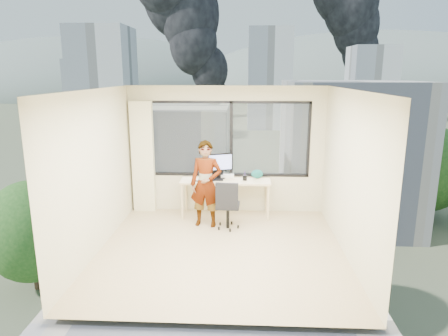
# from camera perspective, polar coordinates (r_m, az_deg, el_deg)

# --- Properties ---
(floor) EXTENTS (4.00, 4.00, 0.01)m
(floor) POSITION_cam_1_polar(r_m,az_deg,el_deg) (6.71, -0.43, -11.62)
(floor) COLOR tan
(floor) RESTS_ON ground
(ceiling) EXTENTS (4.00, 4.00, 0.01)m
(ceiling) POSITION_cam_1_polar(r_m,az_deg,el_deg) (6.08, -0.48, 11.17)
(ceiling) COLOR white
(ceiling) RESTS_ON ground
(wall_front) EXTENTS (4.00, 0.01, 2.60)m
(wall_front) POSITION_cam_1_polar(r_m,az_deg,el_deg) (4.36, -1.97, -7.26)
(wall_front) COLOR beige
(wall_front) RESTS_ON ground
(wall_left) EXTENTS (0.01, 4.00, 2.60)m
(wall_left) POSITION_cam_1_polar(r_m,az_deg,el_deg) (6.69, -17.83, -0.54)
(wall_left) COLOR beige
(wall_left) RESTS_ON ground
(wall_right) EXTENTS (0.01, 4.00, 2.60)m
(wall_right) POSITION_cam_1_polar(r_m,az_deg,el_deg) (6.47, 17.52, -0.97)
(wall_right) COLOR beige
(wall_right) RESTS_ON ground
(window_wall) EXTENTS (3.30, 0.16, 1.55)m
(window_wall) POSITION_cam_1_polar(r_m,az_deg,el_deg) (8.18, 0.70, 4.18)
(window_wall) COLOR black
(window_wall) RESTS_ON ground
(curtain) EXTENTS (0.45, 0.14, 2.30)m
(curtain) POSITION_cam_1_polar(r_m,az_deg,el_deg) (8.38, -11.52, 1.53)
(curtain) COLOR #F2E9BD
(curtain) RESTS_ON floor
(desk) EXTENTS (1.80, 0.60, 0.75)m
(desk) POSITION_cam_1_polar(r_m,az_deg,el_deg) (8.12, 0.23, -4.24)
(desk) COLOR beige
(desk) RESTS_ON floor
(chair) EXTENTS (0.51, 0.51, 0.95)m
(chair) POSITION_cam_1_polar(r_m,az_deg,el_deg) (7.42, 0.55, -5.16)
(chair) COLOR black
(chair) RESTS_ON floor
(person) EXTENTS (0.64, 0.47, 1.63)m
(person) POSITION_cam_1_polar(r_m,az_deg,el_deg) (7.47, -2.60, -2.30)
(person) COLOR #2D2D33
(person) RESTS_ON floor
(monitor) EXTENTS (0.54, 0.29, 0.53)m
(monitor) POSITION_cam_1_polar(r_m,az_deg,el_deg) (8.05, -0.55, 0.32)
(monitor) COLOR black
(monitor) RESTS_ON desk
(game_console) EXTENTS (0.30, 0.25, 0.07)m
(game_console) POSITION_cam_1_polar(r_m,az_deg,el_deg) (8.21, 0.43, -1.06)
(game_console) COLOR white
(game_console) RESTS_ON desk
(laptop) EXTENTS (0.36, 0.38, 0.22)m
(laptop) POSITION_cam_1_polar(r_m,az_deg,el_deg) (8.00, -1.33, -0.90)
(laptop) COLOR black
(laptop) RESTS_ON desk
(cellphone) EXTENTS (0.12, 0.06, 0.01)m
(cellphone) POSITION_cam_1_polar(r_m,az_deg,el_deg) (7.92, -4.15, -1.85)
(cellphone) COLOR black
(cellphone) RESTS_ON desk
(pen_cup) EXTENTS (0.11, 0.11, 0.11)m
(pen_cup) POSITION_cam_1_polar(r_m,az_deg,el_deg) (7.97, 3.00, -1.40)
(pen_cup) COLOR black
(pen_cup) RESTS_ON desk
(handbag) EXTENTS (0.25, 0.17, 0.18)m
(handbag) POSITION_cam_1_polar(r_m,az_deg,el_deg) (8.13, 4.77, -0.85)
(handbag) COLOR #0B4744
(handbag) RESTS_ON desk
(exterior_ground) EXTENTS (400.00, 400.00, 0.04)m
(exterior_ground) POSITION_cam_1_polar(r_m,az_deg,el_deg) (127.19, 2.67, 5.83)
(exterior_ground) COLOR #515B3D
(exterior_ground) RESTS_ON ground
(near_bldg_a) EXTENTS (16.00, 12.00, 14.00)m
(near_bldg_a) POSITION_cam_1_polar(r_m,az_deg,el_deg) (38.54, -11.30, -1.62)
(near_bldg_a) COLOR beige
(near_bldg_a) RESTS_ON exterior_ground
(near_bldg_b) EXTENTS (14.00, 13.00, 16.00)m
(near_bldg_b) POSITION_cam_1_polar(r_m,az_deg,el_deg) (46.43, 17.33, 1.85)
(near_bldg_b) COLOR silver
(near_bldg_b) RESTS_ON exterior_ground
(far_tower_a) EXTENTS (14.00, 14.00, 28.00)m
(far_tower_a) POSITION_cam_1_polar(r_m,az_deg,el_deg) (107.11, -16.77, 11.37)
(far_tower_a) COLOR silver
(far_tower_a) RESTS_ON exterior_ground
(far_tower_b) EXTENTS (13.00, 13.00, 30.00)m
(far_tower_b) POSITION_cam_1_polar(r_m,az_deg,el_deg) (126.31, 6.47, 12.53)
(far_tower_b) COLOR silver
(far_tower_b) RESTS_ON exterior_ground
(far_tower_c) EXTENTS (15.00, 15.00, 26.00)m
(far_tower_c) POSITION_cam_1_polar(r_m,az_deg,el_deg) (152.79, 20.23, 11.20)
(far_tower_c) COLOR silver
(far_tower_c) RESTS_ON exterior_ground
(far_tower_d) EXTENTS (16.00, 14.00, 22.00)m
(far_tower_d) POSITION_cam_1_polar(r_m,az_deg,el_deg) (167.43, -18.63, 10.76)
(far_tower_d) COLOR silver
(far_tower_d) RESTS_ON exterior_ground
(hill_a) EXTENTS (288.00, 216.00, 90.00)m
(hill_a) POSITION_cam_1_polar(r_m,az_deg,el_deg) (347.98, -17.68, 10.05)
(hill_a) COLOR slate
(hill_a) RESTS_ON exterior_ground
(hill_b) EXTENTS (300.00, 220.00, 96.00)m
(hill_b) POSITION_cam_1_polar(r_m,az_deg,el_deg) (341.37, 20.12, 9.82)
(hill_b) COLOR slate
(hill_b) RESTS_ON exterior_ground
(tree_a) EXTENTS (7.00, 7.00, 8.00)m
(tree_a) POSITION_cam_1_polar(r_m,az_deg,el_deg) (34.93, -25.70, -9.53)
(tree_a) COLOR #20511B
(tree_a) RESTS_ON exterior_ground
(tree_b) EXTENTS (7.60, 7.60, 9.00)m
(tree_b) POSITION_cam_1_polar(r_m,az_deg,el_deg) (27.29, 10.51, -13.68)
(tree_b) COLOR #20511B
(tree_b) RESTS_ON exterior_ground
(tree_c) EXTENTS (8.40, 8.40, 10.00)m
(tree_c) POSITION_cam_1_polar(r_m,az_deg,el_deg) (52.26, 27.23, -1.17)
(tree_c) COLOR #20511B
(tree_c) RESTS_ON exterior_ground
(smoke_plume_b) EXTENTS (30.00, 18.00, 70.00)m
(smoke_plume_b) POSITION_cam_1_polar(r_m,az_deg,el_deg) (185.93, 21.25, 20.06)
(smoke_plume_b) COLOR black
(smoke_plume_b) RESTS_ON exterior_ground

